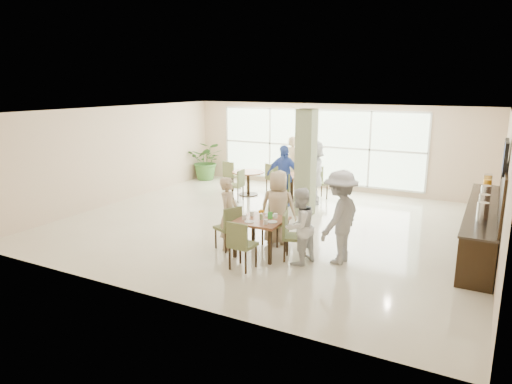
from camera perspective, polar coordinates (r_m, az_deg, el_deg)
The scene contains 23 objects.
ground at distance 11.44m, azimuth 1.94°, elevation -4.03°, with size 10.00×10.00×0.00m, color beige.
room_shell at distance 11.06m, azimuth 2.01°, elevation 4.43°, with size 10.00×10.00×10.00m.
window_bank at distance 15.36m, azimuth 7.65°, elevation 5.69°, with size 7.00×0.04×7.00m.
column at distance 12.03m, azimuth 6.22°, elevation 3.62°, with size 0.45×0.45×2.80m, color #6D7350.
main_table at distance 9.26m, azimuth 0.66°, elevation -4.00°, with size 0.94×0.94×0.75m.
round_table_left at distance 14.31m, azimuth -0.97°, elevation 1.80°, with size 1.01×1.01×0.75m.
round_table_right at distance 13.79m, azimuth 4.50°, elevation 1.33°, with size 1.02×1.02×0.75m.
chairs_main_table at distance 9.30m, azimuth 0.47°, elevation -5.09°, with size 2.07×1.98×0.95m.
chairs_table_left at distance 14.34m, azimuth -0.98°, elevation 1.51°, with size 2.18×1.87×0.95m.
chairs_table_right at distance 13.89m, azimuth 4.49°, elevation 1.08°, with size 2.15×1.91×0.95m.
tabletop_clutter at distance 9.20m, azimuth 0.71°, elevation -3.11°, with size 0.71×0.77×0.21m.
buffet_counter at distance 10.72m, azimuth 26.50°, elevation -3.59°, with size 0.64×4.70×1.95m.
wall_tv at distance 9.31m, azimuth 28.73°, elevation 3.89°, with size 0.06×1.00×0.58m.
framed_art_a at distance 10.94m, azimuth 28.59°, elevation 3.48°, with size 0.05×0.55×0.70m.
framed_art_b at distance 11.73m, azimuth 28.59°, elevation 4.05°, with size 0.05×0.55×0.70m.
potted_plant at distance 16.73m, azimuth -6.18°, elevation 3.91°, with size 1.25×1.25×1.39m, color #396829.
teen_left at distance 9.59m, azimuth -3.44°, elevation -2.69°, with size 0.56×0.37×1.54m, color tan.
teen_far at distance 9.88m, azimuth 2.77°, elevation -1.94°, with size 0.80×0.43×1.63m, color tan.
teen_right at distance 8.82m, azimuth 5.44°, elevation -4.28°, with size 0.73×0.57×1.51m, color white.
teen_standing at distance 8.95m, azimuth 10.44°, elevation -3.10°, with size 1.19×0.68×1.84m, color #9E9EA1.
adult_a at distance 12.97m, azimuth 3.44°, elevation 2.04°, with size 1.03×0.59×1.76m, color #3F5DBD.
adult_b at distance 13.37m, azimuth 7.28°, elevation 2.49°, with size 1.71×0.74×1.85m, color white.
adult_standing at distance 15.05m, azimuth 4.61°, elevation 3.63°, with size 0.65×0.42×1.77m, color tan.
Camera 1 is at (4.78, -9.82, 3.42)m, focal length 32.00 mm.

